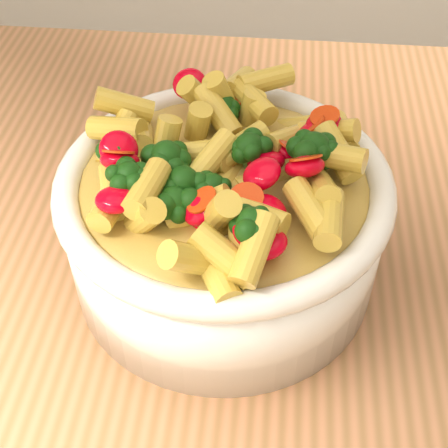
{
  "coord_description": "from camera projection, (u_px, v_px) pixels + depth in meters",
  "views": [
    {
      "loc": [
        0.08,
        -0.31,
        1.28
      ],
      "look_at": [
        0.05,
        0.02,
        0.95
      ],
      "focal_mm": 50.0,
      "sensor_mm": 36.0,
      "label": 1
    }
  ],
  "objects": [
    {
      "name": "pasta_salad",
      "position": [
        224.0,
        156.0,
        0.42
      ],
      "size": [
        0.19,
        0.19,
        0.04
      ],
      "color": "gold",
      "rests_on": "serving_bowl"
    },
    {
      "name": "serving_bowl",
      "position": [
        224.0,
        223.0,
        0.47
      ],
      "size": [
        0.24,
        0.24,
        0.1
      ],
      "color": "white",
      "rests_on": "table"
    },
    {
      "name": "table",
      "position": [
        170.0,
        353.0,
        0.57
      ],
      "size": [
        1.2,
        0.8,
        0.9
      ],
      "color": "#B0724B",
      "rests_on": "ground"
    }
  ]
}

